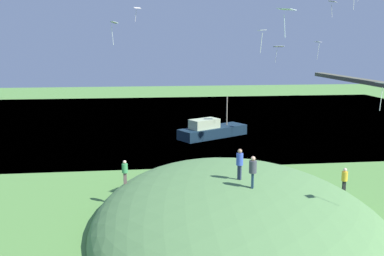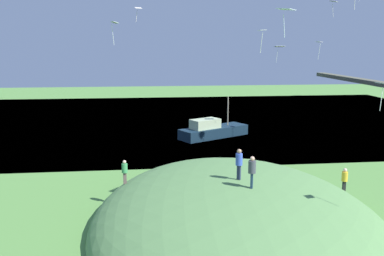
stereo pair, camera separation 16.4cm
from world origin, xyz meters
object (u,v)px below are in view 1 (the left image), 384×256
Objects in this scene: person_with_child at (345,177)px; kite_14 at (279,47)px; person_walking_path at (240,160)px; kite_4 at (286,10)px; kite_15 at (262,32)px; person_watching_kites at (125,169)px; kite_6 at (318,44)px; kite_11 at (137,9)px; kite_10 at (332,2)px; kite_2 at (114,25)px; boat_on_lake at (211,130)px; kite_1 at (384,85)px; person_on_hilltop at (253,168)px.

kite_14 reaches higher than person_with_child.
person_walking_path is 8.64m from kite_4.
kite_4 reaches higher than person_walking_path.
kite_15 reaches higher than person_with_child.
kite_15 is at bearing -173.18° from person_watching_kites.
kite_11 is (-2.75, -18.29, 3.47)m from kite_6.
kite_10 reaches higher than kite_14.
boat_on_lake is at bearing 139.20° from kite_2.
kite_4 is at bearing -73.27° from kite_1.
kite_14 is at bearing -65.34° from kite_10.
person_on_hilltop is 8.78m from kite_4.
person_with_child is 0.92× the size of kite_1.
kite_14 is at bearing -143.67° from person_watching_kites.
kite_4 is 0.96× the size of kite_15.
kite_4 is 21.69m from kite_6.
person_walking_path is (24.91, -2.46, 3.32)m from boat_on_lake.
person_on_hilltop is 30.72m from kite_10.
kite_6 is 15.68m from kite_15.
person_watching_kites is 13.96m from kite_4.
kite_11 is (-18.05, 0.90, 11.58)m from person_watching_kites.
person_on_hilltop is 1.05× the size of kite_14.
person_with_child is 11.91m from kite_4.
kite_15 is at bearing 30.07° from kite_11.
kite_11 reaches higher than kite_4.
kite_1 is (1.62, 16.55, 5.47)m from person_watching_kites.
kite_15 is at bearing 60.01° from kite_2.
person_watching_kites is 0.87× the size of kite_1.
person_with_child is at bearing -93.44° from kite_1.
kite_15 is (-2.84, 9.71, 8.85)m from person_watching_kites.
person_with_child is 21.21m from kite_2.
kite_6 is (-19.15, 10.04, -1.71)m from kite_4.
kite_10 is (-9.74, 22.98, 2.96)m from kite_2.
kite_2 is at bearing -67.75° from kite_14.
person_with_child is at bearing 73.70° from boat_on_lake.
boat_on_lake is 22.61m from person_watching_kites.
kite_15 reaches higher than person_watching_kites.
kite_14 is (-6.58, 16.08, -1.85)m from kite_2.
kite_1 is (0.13, 2.15, 6.08)m from person_with_child.
person_watching_kites is 25.85m from kite_6.
kite_4 reaches higher than person_watching_kites.
kite_11 reaches higher than boat_on_lake.
kite_11 reaches higher than person_watching_kites.
kite_1 reaches higher than boat_on_lake.
person_walking_path is 0.95× the size of kite_2.
kite_2 reaches higher than person_walking_path.
kite_10 is (-20.22, 7.63, 13.18)m from person_with_child.
person_with_child is (1.49, 14.41, -0.61)m from person_watching_kites.
kite_10 is at bearing -149.10° from person_watching_kites.
kite_10 is at bearing -111.11° from person_with_child.
kite_10 reaches higher than kite_2.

